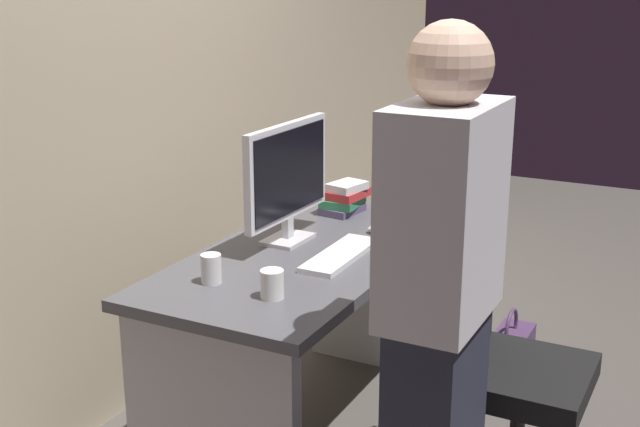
# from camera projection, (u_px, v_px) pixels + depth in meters

# --- Properties ---
(wall_back) EXTENTS (6.40, 0.10, 3.00)m
(wall_back) POSITION_uv_depth(u_px,v_px,m) (124.00, 37.00, 3.22)
(wall_back) COLOR tan
(wall_back) RESTS_ON ground
(desk) EXTENTS (1.44, 0.71, 0.75)m
(desk) POSITION_uv_depth(u_px,v_px,m) (308.00, 309.00, 3.15)
(desk) COLOR #4C4C51
(desk) RESTS_ON ground
(office_chair) EXTENTS (0.52, 0.52, 0.94)m
(office_chair) POSITION_uv_depth(u_px,v_px,m) (504.00, 382.00, 2.79)
(office_chair) COLOR black
(office_chair) RESTS_ON ground
(person_at_desk) EXTENTS (0.40, 0.24, 1.64)m
(person_at_desk) POSITION_uv_depth(u_px,v_px,m) (439.00, 319.00, 2.27)
(person_at_desk) COLOR #262838
(person_at_desk) RESTS_ON ground
(monitor) EXTENTS (0.54, 0.15, 0.46)m
(monitor) POSITION_uv_depth(u_px,v_px,m) (287.00, 176.00, 3.11)
(monitor) COLOR silver
(monitor) RESTS_ON desk
(keyboard) EXTENTS (0.43, 0.13, 0.02)m
(keyboard) POSITION_uv_depth(u_px,v_px,m) (340.00, 255.00, 3.01)
(keyboard) COLOR white
(keyboard) RESTS_ON desk
(mouse) EXTENTS (0.06, 0.10, 0.03)m
(mouse) POSITION_uv_depth(u_px,v_px,m) (380.00, 230.00, 3.27)
(mouse) COLOR white
(mouse) RESTS_ON desk
(cup_near_keyboard) EXTENTS (0.08, 0.08, 0.09)m
(cup_near_keyboard) POSITION_uv_depth(u_px,v_px,m) (272.00, 284.00, 2.63)
(cup_near_keyboard) COLOR white
(cup_near_keyboard) RESTS_ON desk
(cup_by_monitor) EXTENTS (0.07, 0.07, 0.10)m
(cup_by_monitor) POSITION_uv_depth(u_px,v_px,m) (211.00, 269.00, 2.75)
(cup_by_monitor) COLOR silver
(cup_by_monitor) RESTS_ON desk
(book_stack) EXTENTS (0.21, 0.17, 0.13)m
(book_stack) POSITION_uv_depth(u_px,v_px,m) (344.00, 198.00, 3.54)
(book_stack) COLOR #594C72
(book_stack) RESTS_ON desk
(cell_phone) EXTENTS (0.09, 0.15, 0.01)m
(cell_phone) POSITION_uv_depth(u_px,v_px,m) (397.00, 222.00, 3.41)
(cell_phone) COLOR black
(cell_phone) RESTS_ON desk
(handbag) EXTENTS (0.34, 0.14, 0.38)m
(handbag) POSITION_uv_depth(u_px,v_px,m) (509.00, 361.00, 3.57)
(handbag) COLOR #4C3356
(handbag) RESTS_ON ground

